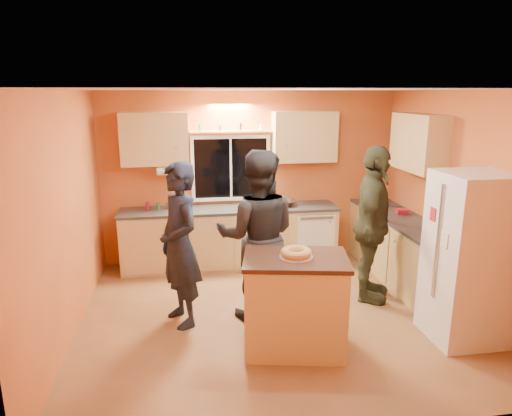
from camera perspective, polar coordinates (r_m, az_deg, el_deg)
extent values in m
plane|color=brown|center=(5.58, 2.36, -13.17)|extent=(4.50, 4.50, 0.00)
cube|color=orange|center=(7.04, -0.74, 3.87)|extent=(4.50, 0.04, 2.60)
cube|color=orange|center=(3.28, 9.55, -8.78)|extent=(4.50, 0.04, 2.60)
cube|color=orange|center=(5.17, -22.73, -1.11)|extent=(0.04, 4.00, 2.60)
cube|color=orange|center=(5.98, 24.15, 0.71)|extent=(0.04, 4.00, 2.60)
cube|color=white|center=(4.96, 2.67, 14.57)|extent=(4.50, 4.00, 0.02)
cube|color=black|center=(6.97, -3.18, 4.98)|extent=(1.10, 0.02, 0.90)
cube|color=white|center=(6.95, -3.16, 4.96)|extent=(1.20, 0.04, 1.00)
cube|color=tan|center=(6.73, -12.55, 8.42)|extent=(0.95, 0.33, 0.75)
cube|color=tan|center=(6.96, 6.06, 8.86)|extent=(0.95, 0.33, 0.75)
cube|color=tan|center=(6.47, 19.65, 7.71)|extent=(0.33, 1.00, 0.75)
cylinder|color=silver|center=(6.67, -11.11, 4.58)|extent=(0.27, 0.12, 0.12)
cube|color=tan|center=(6.93, -3.23, -3.77)|extent=(3.20, 0.60, 0.86)
cube|color=#282B2D|center=(6.80, -3.28, -0.16)|extent=(3.24, 0.62, 0.04)
cube|color=tan|center=(7.50, 14.55, -2.79)|extent=(0.60, 0.60, 0.86)
cube|color=#282B2D|center=(7.38, 14.77, 0.55)|extent=(0.62, 0.62, 0.04)
cube|color=tan|center=(6.48, 18.75, -5.83)|extent=(0.60, 1.80, 0.86)
cube|color=#282B2D|center=(6.34, 19.07, -2.01)|extent=(0.62, 1.84, 0.04)
cube|color=silver|center=(5.25, 25.09, -5.71)|extent=(0.72, 0.70, 1.80)
cube|color=tan|center=(4.74, 4.88, -11.98)|extent=(1.09, 0.84, 0.96)
cube|color=black|center=(4.54, 5.01, -6.39)|extent=(1.15, 0.89, 0.04)
torus|color=tan|center=(4.52, 5.03, -5.60)|extent=(0.31, 0.31, 0.09)
imported|color=black|center=(5.13, -9.52, -4.60)|extent=(0.68, 0.80, 1.86)
imported|color=black|center=(5.19, 0.16, -3.55)|extent=(1.07, 0.90, 1.97)
imported|color=#303220|center=(5.82, 14.34, -2.05)|extent=(0.95, 1.24, 1.96)
imported|color=black|center=(6.94, 3.53, 0.66)|extent=(0.40, 0.40, 0.08)
cylinder|color=beige|center=(6.81, -9.08, 0.60)|extent=(0.14, 0.14, 0.17)
imported|color=gray|center=(5.67, 23.62, -2.48)|extent=(0.30, 0.26, 0.31)
cube|color=#A7192C|center=(6.76, 17.80, -0.44)|extent=(0.18, 0.15, 0.07)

